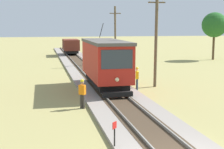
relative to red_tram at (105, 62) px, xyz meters
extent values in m
cube|color=red|center=(0.00, 0.02, 0.11)|extent=(2.50, 8.00, 2.60)
cube|color=#56514C|center=(0.00, 0.02, 1.52)|extent=(2.60, 8.32, 0.22)
cube|color=black|center=(0.00, 0.02, -1.47)|extent=(2.10, 7.04, 0.44)
cube|color=#2D3842|center=(0.00, -3.99, 0.57)|extent=(2.10, 0.03, 1.25)
cube|color=#2D3842|center=(1.26, 0.02, 0.47)|extent=(0.02, 6.72, 1.04)
sphere|color=#F4EAB2|center=(0.00, -4.04, -0.74)|extent=(0.28, 0.28, 0.28)
cylinder|color=black|center=(0.00, 1.62, 2.33)|extent=(0.05, 1.67, 1.19)
cube|color=black|center=(0.00, -4.18, -1.69)|extent=(2.00, 0.36, 0.32)
cylinder|color=black|center=(0.00, -2.22, -1.47)|extent=(1.54, 0.80, 0.80)
cylinder|color=black|center=(0.00, 2.26, -1.47)|extent=(1.54, 0.80, 0.80)
cube|color=maroon|center=(0.00, 29.47, -0.42)|extent=(2.40, 5.20, 1.70)
cube|color=black|center=(0.00, 29.47, -1.49)|extent=(2.02, 4.78, 0.38)
cylinder|color=black|center=(0.00, 27.91, -1.49)|extent=(1.54, 0.76, 0.76)
cylinder|color=black|center=(0.00, 31.03, -1.49)|extent=(1.54, 0.76, 0.76)
cylinder|color=brown|center=(4.17, 0.30, 1.62)|extent=(0.24, 0.39, 7.64)
cube|color=brown|center=(4.17, 0.30, 4.52)|extent=(1.40, 0.10, 0.10)
cylinder|color=silver|center=(3.62, 0.30, 4.62)|extent=(0.08, 0.08, 0.10)
cylinder|color=silver|center=(4.72, 0.30, 4.62)|extent=(0.08, 0.08, 0.10)
cylinder|color=brown|center=(4.17, 15.01, 1.42)|extent=(0.24, 0.56, 7.22)
cube|color=brown|center=(4.17, 15.01, 4.16)|extent=(1.40, 0.10, 0.10)
cylinder|color=silver|center=(3.62, 15.01, 4.26)|extent=(0.08, 0.08, 0.10)
cylinder|color=silver|center=(4.72, 15.01, 4.26)|extent=(0.08, 0.08, 0.10)
cylinder|color=black|center=(-2.05, -12.41, -1.74)|extent=(0.06, 0.06, 0.90)
cube|color=red|center=(-2.05, -12.41, -1.15)|extent=(0.21, 0.21, 0.28)
cylinder|color=#38332D|center=(-2.53, -5.41, -1.76)|extent=(0.15, 0.15, 0.86)
cylinder|color=#38332D|center=(-2.41, -5.50, -1.76)|extent=(0.15, 0.15, 0.86)
cube|color=orange|center=(-2.47, -5.45, -1.04)|extent=(0.45, 0.42, 0.58)
sphere|color=#936B51|center=(-2.47, -5.45, -0.61)|extent=(0.22, 0.22, 0.22)
sphere|color=yellow|center=(-2.47, -5.45, -0.51)|extent=(0.21, 0.21, 0.21)
cylinder|color=navy|center=(2.35, -0.68, -1.76)|extent=(0.15, 0.15, 0.86)
cylinder|color=navy|center=(2.40, -0.52, -1.76)|extent=(0.15, 0.15, 0.86)
cube|color=yellow|center=(2.38, -0.60, -1.04)|extent=(0.33, 0.43, 0.58)
sphere|color=beige|center=(2.38, -0.60, -0.61)|extent=(0.22, 0.22, 0.22)
sphere|color=yellow|center=(2.38, -0.60, -0.51)|extent=(0.21, 0.21, 0.21)
cylinder|color=#4C3823|center=(19.46, 18.65, -0.37)|extent=(0.32, 0.32, 3.64)
sphere|color=#235B23|center=(19.46, 18.65, 2.78)|extent=(3.56, 3.56, 3.56)
camera|label=1|loc=(-4.82, -24.80, 2.79)|focal=53.14mm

